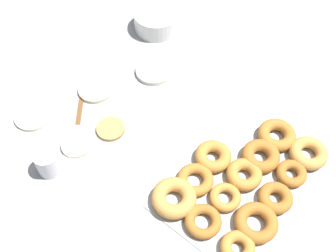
{
  "coord_description": "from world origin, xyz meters",
  "views": [
    {
      "loc": [
        -0.54,
        -0.57,
        1.02
      ],
      "look_at": [
        0.01,
        -0.13,
        0.04
      ],
      "focal_mm": 45.0,
      "sensor_mm": 36.0,
      "label": 1
    }
  ],
  "objects_px": {
    "batter_bowl": "(156,21)",
    "paper_cup": "(48,162)",
    "pancake_3": "(111,129)",
    "pancake_4": "(76,145)",
    "pancake_2": "(95,90)",
    "pancake_1": "(154,71)",
    "donut_tray": "(242,180)",
    "spatula": "(76,134)",
    "pancake_0": "(33,116)"
  },
  "relations": [
    {
      "from": "pancake_4",
      "to": "pancake_3",
      "type": "bearing_deg",
      "value": -18.84
    },
    {
      "from": "pancake_1",
      "to": "pancake_0",
      "type": "bearing_deg",
      "value": 155.92
    },
    {
      "from": "paper_cup",
      "to": "spatula",
      "type": "xyz_separation_m",
      "value": [
        0.13,
        0.03,
        -0.04
      ]
    },
    {
      "from": "pancake_2",
      "to": "donut_tray",
      "type": "relative_size",
      "value": 0.23
    },
    {
      "from": "batter_bowl",
      "to": "paper_cup",
      "type": "height_order",
      "value": "paper_cup"
    },
    {
      "from": "donut_tray",
      "to": "spatula",
      "type": "height_order",
      "value": "donut_tray"
    },
    {
      "from": "pancake_4",
      "to": "batter_bowl",
      "type": "relative_size",
      "value": 0.55
    },
    {
      "from": "pancake_3",
      "to": "donut_tray",
      "type": "height_order",
      "value": "donut_tray"
    },
    {
      "from": "pancake_0",
      "to": "pancake_4",
      "type": "relative_size",
      "value": 1.3
    },
    {
      "from": "donut_tray",
      "to": "spatula",
      "type": "bearing_deg",
      "value": 110.16
    },
    {
      "from": "pancake_2",
      "to": "pancake_4",
      "type": "height_order",
      "value": "same"
    },
    {
      "from": "paper_cup",
      "to": "spatula",
      "type": "relative_size",
      "value": 0.31
    },
    {
      "from": "pancake_4",
      "to": "pancake_2",
      "type": "bearing_deg",
      "value": 30.22
    },
    {
      "from": "pancake_4",
      "to": "donut_tray",
      "type": "xyz_separation_m",
      "value": [
        0.2,
        -0.44,
        0.01
      ]
    },
    {
      "from": "pancake_0",
      "to": "pancake_2",
      "type": "height_order",
      "value": "pancake_2"
    },
    {
      "from": "donut_tray",
      "to": "paper_cup",
      "type": "relative_size",
      "value": 5.99
    },
    {
      "from": "paper_cup",
      "to": "pancake_3",
      "type": "bearing_deg",
      "value": -10.29
    },
    {
      "from": "batter_bowl",
      "to": "paper_cup",
      "type": "relative_size",
      "value": 2.03
    },
    {
      "from": "pancake_3",
      "to": "batter_bowl",
      "type": "height_order",
      "value": "batter_bowl"
    },
    {
      "from": "pancake_0",
      "to": "batter_bowl",
      "type": "relative_size",
      "value": 0.71
    },
    {
      "from": "donut_tray",
      "to": "paper_cup",
      "type": "bearing_deg",
      "value": 124.34
    },
    {
      "from": "paper_cup",
      "to": "spatula",
      "type": "distance_m",
      "value": 0.14
    },
    {
      "from": "pancake_3",
      "to": "pancake_4",
      "type": "distance_m",
      "value": 0.11
    },
    {
      "from": "pancake_2",
      "to": "pancake_1",
      "type": "bearing_deg",
      "value": -27.54
    },
    {
      "from": "donut_tray",
      "to": "pancake_0",
      "type": "bearing_deg",
      "value": 108.79
    },
    {
      "from": "pancake_0",
      "to": "batter_bowl",
      "type": "distance_m",
      "value": 0.55
    },
    {
      "from": "pancake_2",
      "to": "pancake_3",
      "type": "height_order",
      "value": "pancake_2"
    },
    {
      "from": "pancake_0",
      "to": "donut_tray",
      "type": "xyz_separation_m",
      "value": [
        0.21,
        -0.62,
        0.01
      ]
    },
    {
      "from": "donut_tray",
      "to": "pancake_1",
      "type": "bearing_deg",
      "value": 70.22
    },
    {
      "from": "pancake_1",
      "to": "donut_tray",
      "type": "xyz_separation_m",
      "value": [
        -0.16,
        -0.45,
        0.01
      ]
    },
    {
      "from": "pancake_1",
      "to": "donut_tray",
      "type": "height_order",
      "value": "donut_tray"
    },
    {
      "from": "pancake_0",
      "to": "batter_bowl",
      "type": "xyz_separation_m",
      "value": [
        0.54,
        -0.03,
        0.03
      ]
    },
    {
      "from": "paper_cup",
      "to": "spatula",
      "type": "bearing_deg",
      "value": 13.88
    },
    {
      "from": "pancake_1",
      "to": "pancake_2",
      "type": "relative_size",
      "value": 1.1
    },
    {
      "from": "pancake_3",
      "to": "donut_tray",
      "type": "bearing_deg",
      "value": -76.49
    },
    {
      "from": "pancake_3",
      "to": "donut_tray",
      "type": "relative_size",
      "value": 0.18
    },
    {
      "from": "pancake_2",
      "to": "pancake_3",
      "type": "bearing_deg",
      "value": -119.22
    },
    {
      "from": "spatula",
      "to": "donut_tray",
      "type": "bearing_deg",
      "value": 70.38
    },
    {
      "from": "pancake_4",
      "to": "donut_tray",
      "type": "relative_size",
      "value": 0.19
    },
    {
      "from": "pancake_0",
      "to": "spatula",
      "type": "distance_m",
      "value": 0.15
    },
    {
      "from": "pancake_3",
      "to": "pancake_4",
      "type": "bearing_deg",
      "value": 161.16
    },
    {
      "from": "donut_tray",
      "to": "batter_bowl",
      "type": "height_order",
      "value": "batter_bowl"
    },
    {
      "from": "pancake_0",
      "to": "pancake_1",
      "type": "height_order",
      "value": "pancake_1"
    },
    {
      "from": "pancake_2",
      "to": "pancake_4",
      "type": "bearing_deg",
      "value": -149.78
    },
    {
      "from": "pancake_1",
      "to": "paper_cup",
      "type": "distance_m",
      "value": 0.46
    },
    {
      "from": "pancake_3",
      "to": "paper_cup",
      "type": "xyz_separation_m",
      "value": [
        -0.2,
        0.04,
        0.03
      ]
    },
    {
      "from": "pancake_2",
      "to": "spatula",
      "type": "xyz_separation_m",
      "value": [
        -0.16,
        -0.08,
        -0.0
      ]
    },
    {
      "from": "pancake_1",
      "to": "pancake_2",
      "type": "bearing_deg",
      "value": 152.46
    },
    {
      "from": "paper_cup",
      "to": "batter_bowl",
      "type": "bearing_deg",
      "value": 13.16
    },
    {
      "from": "batter_bowl",
      "to": "paper_cup",
      "type": "distance_m",
      "value": 0.65
    }
  ]
}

